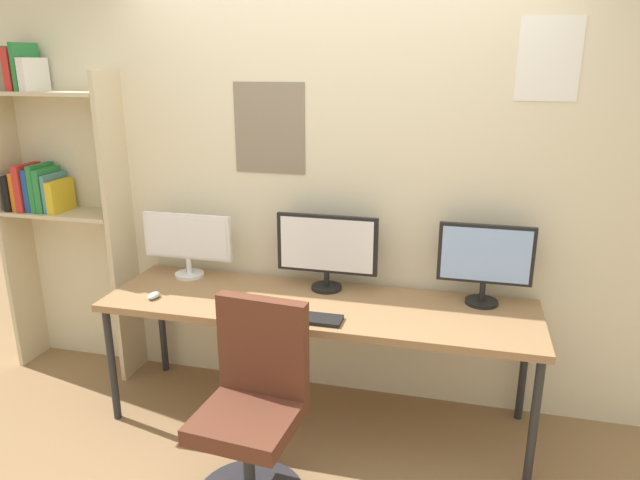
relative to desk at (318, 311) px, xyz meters
name	(u,v)px	position (x,y,z in m)	size (l,w,h in m)	color
wall_back	(335,188)	(0.00, 0.42, 0.61)	(4.81, 0.11, 2.60)	beige
desk	(318,311)	(0.00, 0.00, 0.00)	(2.41, 0.68, 0.74)	#936D47
bookshelf	(50,182)	(-1.83, 0.23, 0.59)	(0.83, 0.28, 2.13)	beige
office_chair	(253,426)	(-0.13, -0.71, -0.29)	(0.52, 0.52, 0.99)	#2D2D33
monitor_left	(187,241)	(-0.88, 0.21, 0.28)	(0.57, 0.18, 0.40)	silver
monitor_center	(327,248)	(0.00, 0.21, 0.30)	(0.59, 0.18, 0.45)	black
monitor_right	(485,260)	(0.88, 0.21, 0.31)	(0.51, 0.18, 0.45)	black
keyboard_main	(307,318)	(0.00, -0.23, 0.06)	(0.37, 0.13, 0.02)	black
computer_mouse	(154,295)	(-0.92, -0.17, 0.06)	(0.06, 0.10, 0.03)	silver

